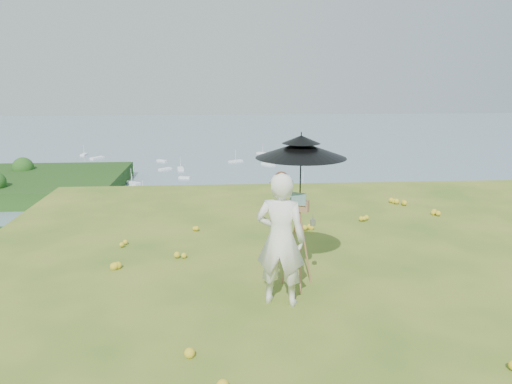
{
  "coord_description": "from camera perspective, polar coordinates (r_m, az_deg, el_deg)",
  "views": [
    {
      "loc": [
        -2.39,
        -7.24,
        3.15
      ],
      "look_at": [
        -1.7,
        2.22,
        0.9
      ],
      "focal_mm": 35.0,
      "sensor_mm": 36.0,
      "label": 1
    }
  ],
  "objects": [
    {
      "name": "painter_cap",
      "position": [
        6.65,
        2.91,
        1.82
      ],
      "size": [
        0.31,
        0.32,
        0.1
      ],
      "primitive_type": null,
      "rotation": [
        0.0,
        0.0,
        -0.5
      ],
      "color": "#D17381",
      "rests_on": "painter"
    },
    {
      "name": "sun_umbrella",
      "position": [
        7.23,
        5.11,
        2.4
      ],
      "size": [
        1.65,
        1.65,
        1.13
      ],
      "primitive_type": null,
      "rotation": [
        0.0,
        0.0,
        -0.31
      ],
      "color": "black",
      "rests_on": "field_easel"
    },
    {
      "name": "field_easel",
      "position": [
        7.47,
        4.9,
        -5.52
      ],
      "size": [
        0.77,
        0.77,
        1.48
      ],
      "primitive_type": null,
      "rotation": [
        0.0,
        0.0,
        -0.51
      ],
      "color": "#905C3C",
      "rests_on": "ground"
    },
    {
      "name": "wildflowers",
      "position": [
        8.45,
        12.71,
        -8.43
      ],
      "size": [
        10.0,
        10.5,
        0.12
      ],
      "primitive_type": null,
      "color": "gold",
      "rests_on": "ground"
    },
    {
      "name": "harbor_town",
      "position": [
        88.52,
        -2.37,
        -8.29
      ],
      "size": [
        110.0,
        22.0,
        5.0
      ],
      "primitive_type": null,
      "color": "silver",
      "rests_on": "shoreline_tier"
    },
    {
      "name": "shoreline_tier",
      "position": [
        91.12,
        -2.33,
        -12.09
      ],
      "size": [
        170.0,
        28.0,
        8.0
      ],
      "primitive_type": "cube",
      "color": "#655D51",
      "rests_on": "bay_water"
    },
    {
      "name": "slope_trees",
      "position": [
        46.04,
        -0.89,
        -9.85
      ],
      "size": [
        110.0,
        50.0,
        6.0
      ],
      "primitive_type": null,
      "color": "#184A16",
      "rests_on": "forest_slope"
    },
    {
      "name": "moored_boats",
      "position": [
        172.52,
        -7.46,
        0.94
      ],
      "size": [
        140.0,
        140.0,
        0.7
      ],
      "primitive_type": null,
      "color": "white",
      "rests_on": "bay_water"
    },
    {
      "name": "bay_water",
      "position": [
        250.03,
        -3.61,
        4.8
      ],
      "size": [
        700.0,
        700.0,
        0.0
      ],
      "primitive_type": "plane",
      "color": "slate",
      "rests_on": "ground"
    },
    {
      "name": "painter",
      "position": [
        6.88,
        2.82,
        -5.41
      ],
      "size": [
        0.79,
        0.64,
        1.88
      ],
      "primitive_type": "imported",
      "rotation": [
        0.0,
        0.0,
        2.83
      ],
      "color": "white",
      "rests_on": "ground"
    },
    {
      "name": "ground",
      "position": [
        8.25,
        13.19,
        -9.45
      ],
      "size": [
        14.0,
        14.0,
        0.0
      ],
      "primitive_type": "plane",
      "color": "#3C641C",
      "rests_on": "ground"
    }
  ]
}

